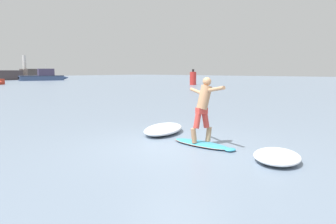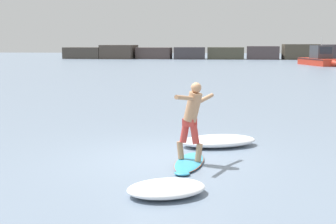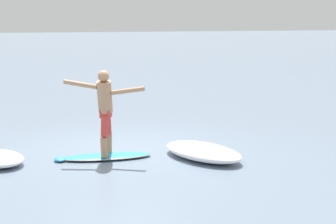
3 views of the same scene
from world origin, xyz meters
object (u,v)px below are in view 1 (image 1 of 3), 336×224
(surfer, at_px, (204,104))
(small_boat_offshore, at_px, (44,76))
(channel_marker_buoy, at_px, (193,78))
(surfboard, at_px, (202,144))

(surfer, height_order, small_boat_offshore, small_boat_offshore)
(small_boat_offshore, xyz_separation_m, channel_marker_buoy, (2.74, -32.93, 0.13))
(surfer, bearing_deg, surfboard, -171.46)
(surfboard, xyz_separation_m, surfer, (0.06, 0.01, 1.03))
(channel_marker_buoy, bearing_deg, small_boat_offshore, 94.76)
(surfboard, height_order, small_boat_offshore, small_boat_offshore)
(small_boat_offshore, height_order, channel_marker_buoy, small_boat_offshore)
(channel_marker_buoy, bearing_deg, surfer, -144.03)
(surfer, xyz_separation_m, small_boat_offshore, (25.98, 53.77, -0.31))
(small_boat_offshore, distance_m, channel_marker_buoy, 33.04)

